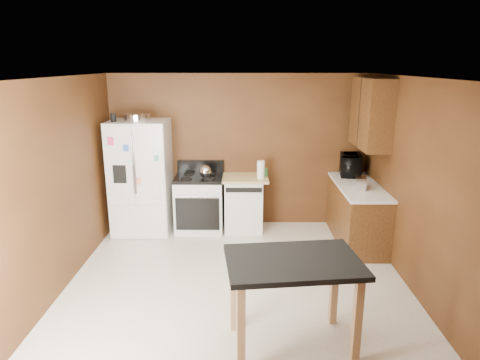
{
  "coord_description": "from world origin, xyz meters",
  "views": [
    {
      "loc": [
        0.08,
        -4.68,
        2.65
      ],
      "look_at": [
        0.03,
        0.85,
        1.14
      ],
      "focal_mm": 32.0,
      "sensor_mm": 36.0,
      "label": 1
    }
  ],
  "objects_px": {
    "pen_cup": "(113,117)",
    "toaster": "(361,183)",
    "roasting_pan": "(137,117)",
    "kettle": "(205,171)",
    "dishwasher": "(244,203)",
    "gas_range": "(200,202)",
    "refrigerator": "(141,177)",
    "island": "(293,273)",
    "paper_towel": "(261,170)",
    "green_canister": "(264,172)",
    "microwave": "(350,165)"
  },
  "relations": [
    {
      "from": "roasting_pan",
      "to": "kettle",
      "type": "relative_size",
      "value": 2.13
    },
    {
      "from": "roasting_pan",
      "to": "refrigerator",
      "type": "distance_m",
      "value": 0.95
    },
    {
      "from": "pen_cup",
      "to": "kettle",
      "type": "relative_size",
      "value": 0.66
    },
    {
      "from": "paper_towel",
      "to": "refrigerator",
      "type": "distance_m",
      "value": 1.9
    },
    {
      "from": "kettle",
      "to": "paper_towel",
      "type": "xyz_separation_m",
      "value": [
        0.88,
        -0.01,
        0.03
      ]
    },
    {
      "from": "microwave",
      "to": "refrigerator",
      "type": "distance_m",
      "value": 3.36
    },
    {
      "from": "dishwasher",
      "to": "microwave",
      "type": "bearing_deg",
      "value": 4.09
    },
    {
      "from": "roasting_pan",
      "to": "green_canister",
      "type": "height_order",
      "value": "roasting_pan"
    },
    {
      "from": "dishwasher",
      "to": "gas_range",
      "type": "bearing_deg",
      "value": -178.06
    },
    {
      "from": "roasting_pan",
      "to": "pen_cup",
      "type": "xyz_separation_m",
      "value": [
        -0.32,
        -0.15,
        0.01
      ]
    },
    {
      "from": "paper_towel",
      "to": "toaster",
      "type": "bearing_deg",
      "value": -22.75
    },
    {
      "from": "gas_range",
      "to": "dishwasher",
      "type": "xyz_separation_m",
      "value": [
        0.72,
        0.02,
        -0.01
      ]
    },
    {
      "from": "roasting_pan",
      "to": "paper_towel",
      "type": "xyz_separation_m",
      "value": [
        1.9,
        -0.02,
        -0.82
      ]
    },
    {
      "from": "toaster",
      "to": "microwave",
      "type": "relative_size",
      "value": 0.42
    },
    {
      "from": "pen_cup",
      "to": "paper_towel",
      "type": "relative_size",
      "value": 0.45
    },
    {
      "from": "gas_range",
      "to": "paper_towel",
      "type": "bearing_deg",
      "value": -4.37
    },
    {
      "from": "paper_towel",
      "to": "refrigerator",
      "type": "relative_size",
      "value": 0.16
    },
    {
      "from": "roasting_pan",
      "to": "gas_range",
      "type": "distance_m",
      "value": 1.67
    },
    {
      "from": "toaster",
      "to": "microwave",
      "type": "xyz_separation_m",
      "value": [
        0.04,
        0.82,
        0.07
      ]
    },
    {
      "from": "microwave",
      "to": "dishwasher",
      "type": "height_order",
      "value": "microwave"
    },
    {
      "from": "pen_cup",
      "to": "toaster",
      "type": "relative_size",
      "value": 0.54
    },
    {
      "from": "toaster",
      "to": "dishwasher",
      "type": "relative_size",
      "value": 0.27
    },
    {
      "from": "microwave",
      "to": "gas_range",
      "type": "xyz_separation_m",
      "value": [
        -2.44,
        -0.15,
        -0.6
      ]
    },
    {
      "from": "pen_cup",
      "to": "refrigerator",
      "type": "distance_m",
      "value": 1.03
    },
    {
      "from": "green_canister",
      "to": "island",
      "type": "distance_m",
      "value": 3.09
    },
    {
      "from": "toaster",
      "to": "gas_range",
      "type": "height_order",
      "value": "gas_range"
    },
    {
      "from": "kettle",
      "to": "roasting_pan",
      "type": "bearing_deg",
      "value": 179.41
    },
    {
      "from": "paper_towel",
      "to": "green_canister",
      "type": "relative_size",
      "value": 2.33
    },
    {
      "from": "dishwasher",
      "to": "green_canister",
      "type": "bearing_deg",
      "value": 9.19
    },
    {
      "from": "island",
      "to": "roasting_pan",
      "type": "bearing_deg",
      "value": 125.32
    },
    {
      "from": "pen_cup",
      "to": "island",
      "type": "bearing_deg",
      "value": -49.28
    },
    {
      "from": "paper_towel",
      "to": "island",
      "type": "xyz_separation_m",
      "value": [
        0.19,
        -2.93,
        -0.26
      ]
    },
    {
      "from": "green_canister",
      "to": "dishwasher",
      "type": "height_order",
      "value": "green_canister"
    },
    {
      "from": "toaster",
      "to": "dishwasher",
      "type": "distance_m",
      "value": 1.9
    },
    {
      "from": "microwave",
      "to": "island",
      "type": "height_order",
      "value": "microwave"
    },
    {
      "from": "pen_cup",
      "to": "island",
      "type": "xyz_separation_m",
      "value": [
        2.42,
        -2.81,
        -1.09
      ]
    },
    {
      "from": "toaster",
      "to": "gas_range",
      "type": "relative_size",
      "value": 0.22
    },
    {
      "from": "toaster",
      "to": "microwave",
      "type": "height_order",
      "value": "microwave"
    },
    {
      "from": "gas_range",
      "to": "pen_cup",
      "type": "bearing_deg",
      "value": -170.91
    },
    {
      "from": "green_canister",
      "to": "dishwasher",
      "type": "xyz_separation_m",
      "value": [
        -0.33,
        -0.05,
        -0.5
      ]
    },
    {
      "from": "refrigerator",
      "to": "island",
      "type": "bearing_deg",
      "value": -54.68
    },
    {
      "from": "kettle",
      "to": "island",
      "type": "height_order",
      "value": "kettle"
    },
    {
      "from": "paper_towel",
      "to": "gas_range",
      "type": "distance_m",
      "value": 1.14
    },
    {
      "from": "pen_cup",
      "to": "gas_range",
      "type": "relative_size",
      "value": 0.12
    },
    {
      "from": "roasting_pan",
      "to": "toaster",
      "type": "distance_m",
      "value": 3.49
    },
    {
      "from": "roasting_pan",
      "to": "paper_towel",
      "type": "bearing_deg",
      "value": -0.71
    },
    {
      "from": "green_canister",
      "to": "microwave",
      "type": "relative_size",
      "value": 0.21
    },
    {
      "from": "microwave",
      "to": "kettle",
      "type": "bearing_deg",
      "value": 103.14
    },
    {
      "from": "kettle",
      "to": "paper_towel",
      "type": "height_order",
      "value": "paper_towel"
    },
    {
      "from": "roasting_pan",
      "to": "pen_cup",
      "type": "height_order",
      "value": "pen_cup"
    }
  ]
}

